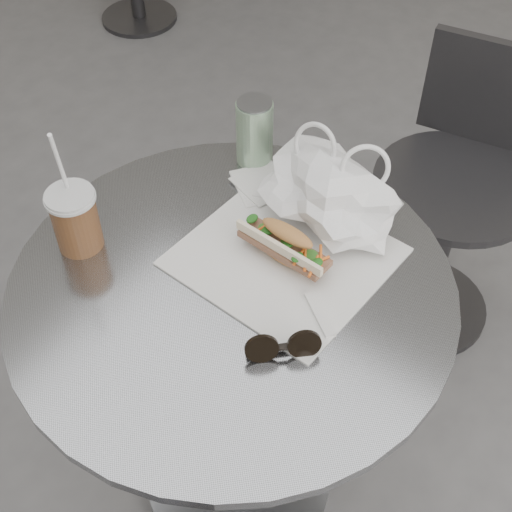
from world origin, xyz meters
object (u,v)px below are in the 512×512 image
Objects in this scene: banh_mi at (285,245)px; drink_can at (254,132)px; cafe_table at (235,374)px; chair_far at (449,214)px; iced_coffee at (75,219)px; sunglasses at (283,347)px.

drink_can is at bearing 140.37° from banh_mi.
cafe_table is 0.80m from chair_far.
banh_mi is 1.55× the size of drink_can.
iced_coffee is 1.85× the size of drink_can.
drink_can reaches higher than chair_far.
chair_far is 0.81m from banh_mi.
drink_can is at bearing 51.79° from chair_far.
cafe_table is 0.33m from banh_mi.
drink_can is (-0.20, 0.19, 0.03)m from banh_mi.
iced_coffee reaches higher than banh_mi.
chair_far is at bearing 81.95° from cafe_table.
chair_far is at bearing 61.40° from drink_can.
chair_far is 3.65× the size of banh_mi.
chair_far is 5.66× the size of drink_can.
sunglasses reaches higher than chair_far.
banh_mi is at bearing 68.53° from cafe_table.
iced_coffee is 0.38m from drink_can.
drink_can reaches higher than sunglasses.
banh_mi is (0.04, 0.10, 0.31)m from cafe_table.
iced_coffee is 2.50× the size of sunglasses.
iced_coffee is at bearing -146.76° from banh_mi.
sunglasses reaches higher than cafe_table.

